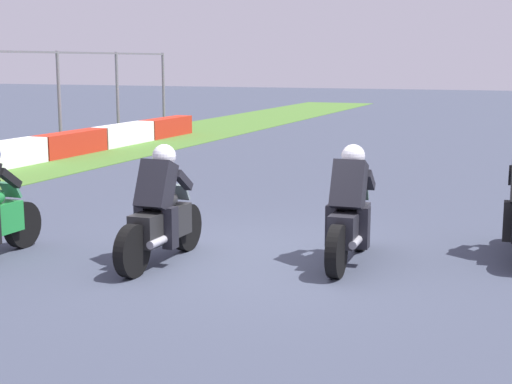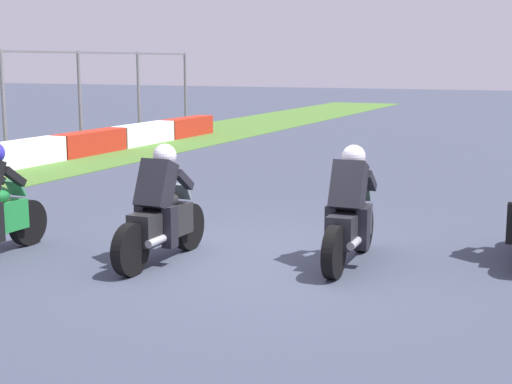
# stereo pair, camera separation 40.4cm
# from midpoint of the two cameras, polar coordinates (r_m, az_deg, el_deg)

# --- Properties ---
(ground_plane) EXTENTS (120.00, 120.00, 0.00)m
(ground_plane) POSITION_cam_midpoint_polar(r_m,az_deg,el_deg) (9.86, 1.16, -5.04)
(ground_plane) COLOR #3C4254
(rider_lane_b) EXTENTS (2.04, 0.55, 1.51)m
(rider_lane_b) POSITION_cam_midpoint_polar(r_m,az_deg,el_deg) (9.54, 8.35, -1.81)
(rider_lane_b) COLOR black
(rider_lane_b) RESTS_ON ground_plane
(rider_lane_c) EXTENTS (2.04, 0.54, 1.51)m
(rider_lane_c) POSITION_cam_midpoint_polar(r_m,az_deg,el_deg) (9.60, -6.03, -1.69)
(rider_lane_c) COLOR black
(rider_lane_c) RESTS_ON ground_plane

